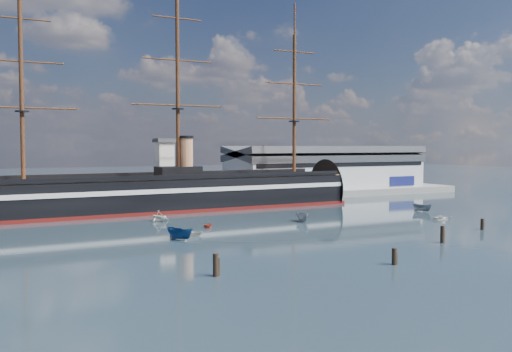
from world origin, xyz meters
name	(u,v)px	position (x,y,z in m)	size (l,w,h in m)	color
ground	(203,220)	(0.00, 40.00, 0.00)	(600.00, 600.00, 0.00)	#212C34
quay	(186,202)	(10.00, 76.00, 0.00)	(180.00, 18.00, 2.00)	slate
warehouse	(326,169)	(58.00, 80.00, 7.98)	(63.00, 21.00, 11.60)	#B7BABC
quay_tower	(165,167)	(3.00, 73.00, 9.75)	(5.00, 5.00, 15.00)	silver
warship	(163,193)	(-1.79, 60.00, 4.04)	(113.08, 18.48, 53.94)	black
motorboat_a	(180,240)	(-12.64, 19.24, 0.00)	(6.25, 2.29, 2.50)	navy
motorboat_b	(188,237)	(-10.45, 21.61, 0.00)	(3.25, 1.30, 1.52)	silver
motorboat_c	(303,222)	(16.61, 28.48, 0.00)	(5.51, 2.02, 2.20)	slate
motorboat_d	(159,221)	(-8.61, 42.18, 0.00)	(6.79, 2.94, 2.49)	silver
motorboat_e	(443,220)	(43.56, 17.42, 0.00)	(2.68, 1.07, 1.25)	white
motorboat_f	(422,212)	(50.06, 30.13, 0.00)	(5.88, 2.16, 2.35)	slate
motorboat_g	(208,228)	(-3.43, 29.48, 0.00)	(3.48, 1.51, 1.28)	maroon
piling_near_left	(216,276)	(-17.99, -7.17, 0.00)	(0.64, 0.64, 3.40)	black
piling_near_mid	(394,265)	(4.75, -11.85, 0.00)	(0.64, 0.64, 2.85)	black
piling_near_right	(442,243)	(22.46, -2.78, 0.00)	(0.64, 0.64, 3.38)	black
piling_far_right	(482,230)	(39.58, 4.24, 0.00)	(0.64, 0.64, 2.70)	black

